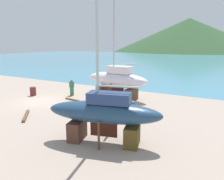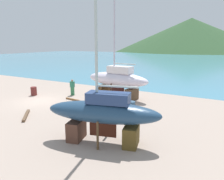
{
  "view_description": "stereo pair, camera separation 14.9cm",
  "coord_description": "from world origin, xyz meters",
  "px_view_note": "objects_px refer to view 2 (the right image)",
  "views": [
    {
      "loc": [
        15.28,
        -13.76,
        5.25
      ],
      "look_at": [
        7.54,
        0.1,
        1.81
      ],
      "focal_mm": 35.5,
      "sensor_mm": 36.0,
      "label": 1
    },
    {
      "loc": [
        15.41,
        -13.68,
        5.25
      ],
      "look_at": [
        7.54,
        0.1,
        1.81
      ],
      "focal_mm": 35.5,
      "sensor_mm": 36.0,
      "label": 2
    }
  ],
  "objects_px": {
    "worker": "(72,87)",
    "barrel_rust_mid": "(34,91)",
    "barrel_rust_near": "(91,107)",
    "sailboat_far_slipway": "(117,79)",
    "barrel_by_slipway": "(131,106)",
    "sailboat_large_starboard": "(103,113)"
  },
  "relations": [
    {
      "from": "sailboat_far_slipway",
      "to": "sailboat_large_starboard",
      "type": "xyz_separation_m",
      "value": [
        3.98,
        -8.92,
        -0.14
      ]
    },
    {
      "from": "worker",
      "to": "sailboat_large_starboard",
      "type": "bearing_deg",
      "value": 24.69
    },
    {
      "from": "sailboat_far_slipway",
      "to": "worker",
      "type": "height_order",
      "value": "sailboat_far_slipway"
    },
    {
      "from": "sailboat_far_slipway",
      "to": "sailboat_large_starboard",
      "type": "distance_m",
      "value": 9.77
    },
    {
      "from": "worker",
      "to": "barrel_rust_mid",
      "type": "height_order",
      "value": "worker"
    },
    {
      "from": "barrel_rust_near",
      "to": "barrel_rust_mid",
      "type": "relative_size",
      "value": 1.05
    },
    {
      "from": "sailboat_far_slipway",
      "to": "barrel_by_slipway",
      "type": "xyz_separation_m",
      "value": [
        2.93,
        -3.18,
        -1.41
      ]
    },
    {
      "from": "worker",
      "to": "barrel_rust_near",
      "type": "distance_m",
      "value": 5.65
    },
    {
      "from": "barrel_rust_near",
      "to": "sailboat_far_slipway",
      "type": "bearing_deg",
      "value": 91.5
    },
    {
      "from": "sailboat_large_starboard",
      "to": "barrel_rust_mid",
      "type": "distance_m",
      "value": 13.08
    },
    {
      "from": "barrel_rust_near",
      "to": "barrel_rust_mid",
      "type": "distance_m",
      "value": 8.0
    },
    {
      "from": "sailboat_large_starboard",
      "to": "barrel_rust_near",
      "type": "distance_m",
      "value": 5.94
    },
    {
      "from": "worker",
      "to": "barrel_rust_mid",
      "type": "bearing_deg",
      "value": -82.42
    },
    {
      "from": "sailboat_far_slipway",
      "to": "worker",
      "type": "bearing_deg",
      "value": 20.42
    },
    {
      "from": "sailboat_far_slipway",
      "to": "barrel_by_slipway",
      "type": "height_order",
      "value": "sailboat_far_slipway"
    },
    {
      "from": "sailboat_far_slipway",
      "to": "barrel_by_slipway",
      "type": "distance_m",
      "value": 4.55
    },
    {
      "from": "barrel_rust_mid",
      "to": "sailboat_far_slipway",
      "type": "bearing_deg",
      "value": 23.0
    },
    {
      "from": "sailboat_far_slipway",
      "to": "barrel_rust_near",
      "type": "distance_m",
      "value": 4.86
    },
    {
      "from": "barrel_rust_mid",
      "to": "barrel_rust_near",
      "type": "bearing_deg",
      "value": -9.48
    },
    {
      "from": "sailboat_large_starboard",
      "to": "barrel_by_slipway",
      "type": "xyz_separation_m",
      "value": [
        -1.05,
        5.74,
        -1.26
      ]
    },
    {
      "from": "sailboat_large_starboard",
      "to": "barrel_rust_near",
      "type": "bearing_deg",
      "value": -62.93
    },
    {
      "from": "barrel_by_slipway",
      "to": "barrel_rust_near",
      "type": "xyz_separation_m",
      "value": [
        -2.81,
        -1.44,
        -0.12
      ]
    }
  ]
}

